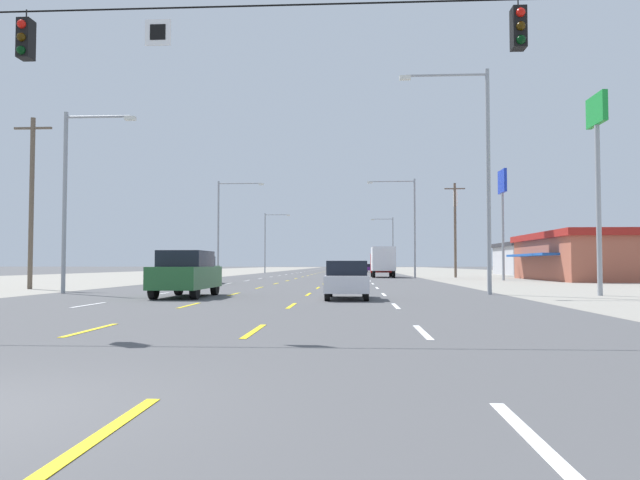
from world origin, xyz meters
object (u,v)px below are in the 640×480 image
object	(u,v)px
box_truck_far_right_midfar	(383,260)
streetlight_left_row_1	(223,221)
pole_sign_right_row_2	(456,212)
streetlight_right_row_2	(391,241)
suv_far_left_mid	(199,270)
pole_sign_right_row_0	(597,148)
pole_sign_right_row_1	(502,195)
streetlight_left_row_0	(72,188)
streetlight_right_row_1	(410,220)
sedan_center_turn_farther	(334,267)
suv_inner_left_near	(186,273)
sedan_far_right_far	(371,268)
streetlight_left_row_2	(268,238)
hatchback_inner_right_nearest	(347,280)
streetlight_right_row_0	(480,164)

from	to	relation	value
box_truck_far_right_midfar	streetlight_left_row_1	bearing A→B (deg)	-168.65
pole_sign_right_row_2	streetlight_right_row_2	bearing A→B (deg)	109.34
suv_far_left_mid	streetlight_left_row_1	world-z (taller)	streetlight_left_row_1
pole_sign_right_row_0	pole_sign_right_row_1	distance (m)	25.03
streetlight_left_row_0	streetlight_right_row_1	xyz separation A→B (m)	(19.42, 32.51, 0.85)
suv_far_left_mid	pole_sign_right_row_1	xyz separation A→B (m)	(24.16, 10.25, 6.40)
pole_sign_right_row_1	streetlight_right_row_1	size ratio (longest dim) A/B	0.95
streetlight_right_row_1	box_truck_far_right_midfar	bearing A→B (deg)	127.76
sedan_center_turn_farther	pole_sign_right_row_0	size ratio (longest dim) A/B	0.50
box_truck_far_right_midfar	pole_sign_right_row_2	xyz separation A→B (m)	(9.55, 9.82, 6.00)
suv_inner_left_near	sedan_far_right_far	distance (m)	81.47
suv_far_left_mid	box_truck_far_right_midfar	bearing A→B (deg)	56.89
suv_far_left_mid	streetlight_left_row_2	size ratio (longest dim) A/B	0.51
pole_sign_right_row_2	streetlight_right_row_2	distance (m)	20.68
sedan_center_turn_farther	pole_sign_right_row_1	xyz separation A→B (m)	(17.01, -74.20, 6.67)
hatchback_inner_right_nearest	streetlight_left_row_2	world-z (taller)	streetlight_left_row_2
sedan_center_turn_farther	streetlight_right_row_0	xyz separation A→B (m)	(9.85, -98.41, 5.33)
pole_sign_right_row_1	streetlight_right_row_2	distance (m)	41.49
box_truck_far_right_midfar	streetlight_left_row_0	xyz separation A→B (m)	(-16.83, -35.85, 3.27)
streetlight_right_row_1	suv_inner_left_near	bearing A→B (deg)	-110.14
suv_far_left_mid	sedan_far_right_far	distance (m)	65.64
suv_inner_left_near	box_truck_far_right_midfar	size ratio (longest dim) A/B	0.68
streetlight_left_row_2	streetlight_right_row_2	world-z (taller)	streetlight_left_row_2
pole_sign_right_row_1	streetlight_right_row_0	world-z (taller)	streetlight_right_row_0
suv_inner_left_near	sedan_center_turn_farther	bearing A→B (deg)	88.18
streetlight_left_row_1	streetlight_right_row_2	xyz separation A→B (m)	(19.42, 32.51, -0.82)
sedan_far_right_far	streetlight_right_row_0	distance (m)	78.23
suv_inner_left_near	streetlight_right_row_1	world-z (taller)	streetlight_right_row_1
suv_inner_left_near	pole_sign_right_row_0	distance (m)	19.13
box_truck_far_right_midfar	pole_sign_right_row_2	bearing A→B (deg)	45.82
hatchback_inner_right_nearest	streetlight_left_row_1	world-z (taller)	streetlight_left_row_1
pole_sign_right_row_0	streetlight_left_row_2	world-z (taller)	streetlight_left_row_2
pole_sign_right_row_2	box_truck_far_right_midfar	bearing A→B (deg)	-134.18
sedan_center_turn_farther	streetlight_left_row_1	world-z (taller)	streetlight_left_row_1
suv_inner_left_near	hatchback_inner_right_nearest	bearing A→B (deg)	-8.53
streetlight_left_row_1	streetlight_left_row_2	distance (m)	32.51
suv_far_left_mid	box_truck_far_right_midfar	distance (m)	26.16
pole_sign_right_row_1	streetlight_left_row_0	distance (m)	36.11
suv_inner_left_near	pole_sign_right_row_2	world-z (taller)	pole_sign_right_row_2
hatchback_inner_right_nearest	pole_sign_right_row_1	world-z (taller)	pole_sign_right_row_1
pole_sign_right_row_0	streetlight_left_row_2	distance (m)	70.19
sedan_center_turn_farther	streetlight_right_row_0	bearing A→B (deg)	-84.28
suv_far_left_mid	streetlight_right_row_2	xyz separation A→B (m)	(17.04, 51.06, 4.06)
hatchback_inner_right_nearest	sedan_far_right_far	distance (m)	81.91
sedan_far_right_far	pole_sign_right_row_2	distance (m)	34.42
sedan_far_right_far	pole_sign_right_row_1	size ratio (longest dim) A/B	0.47
suv_far_left_mid	streetlight_right_row_0	distance (m)	22.57
pole_sign_right_row_0	streetlight_right_row_2	world-z (taller)	pole_sign_right_row_0
pole_sign_right_row_1	streetlight_left_row_0	size ratio (longest dim) A/B	1.09
streetlight_left_row_0	streetlight_right_row_0	world-z (taller)	streetlight_right_row_0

